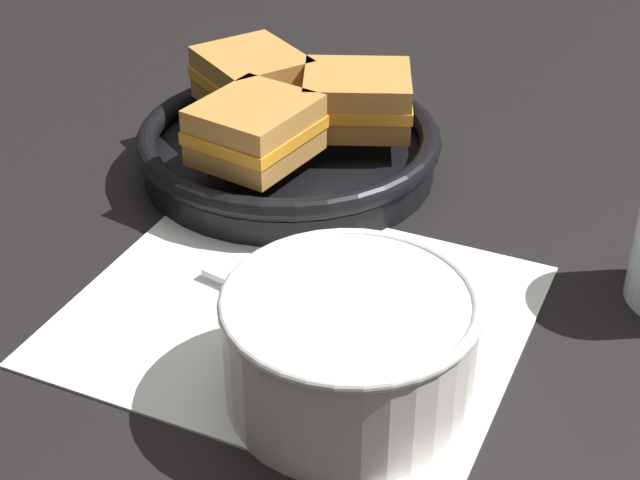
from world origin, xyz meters
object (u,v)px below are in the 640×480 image
(skillet, at_px, (289,149))
(sandwich_near_left, at_px, (255,130))
(sandwich_far_left, at_px, (252,79))
(spoon, at_px, (320,319))
(soup_bowl, at_px, (350,342))
(sandwich_near_right, at_px, (357,99))

(skillet, bearing_deg, sandwich_near_left, -85.06)
(skillet, xyz_separation_m, sandwich_far_left, (-0.05, 0.02, 0.04))
(sandwich_far_left, bearing_deg, sandwich_near_left, -55.06)
(spoon, bearing_deg, sandwich_far_left, 137.09)
(soup_bowl, distance_m, skillet, 0.29)
(soup_bowl, distance_m, sandwich_far_left, 0.34)
(sandwich_near_right, bearing_deg, sandwich_far_left, -175.06)
(sandwich_near_right, height_order, sandwich_far_left, same)
(spoon, xyz_separation_m, sandwich_far_left, (-0.18, 0.20, 0.06))
(spoon, relative_size, skillet, 0.56)
(spoon, xyz_separation_m, sandwich_near_right, (-0.09, 0.21, 0.06))
(spoon, relative_size, sandwich_near_right, 1.25)
(skillet, distance_m, sandwich_near_left, 0.07)
(skillet, distance_m, sandwich_near_right, 0.07)
(soup_bowl, xyz_separation_m, spoon, (-0.05, 0.05, -0.03))
(sandwich_near_right, distance_m, sandwich_far_left, 0.10)
(sandwich_near_right, relative_size, sandwich_far_left, 1.00)
(soup_bowl, relative_size, sandwich_near_right, 1.32)
(spoon, bearing_deg, sandwich_near_right, 116.81)
(soup_bowl, height_order, skillet, soup_bowl)
(soup_bowl, bearing_deg, sandwich_near_right, 117.62)
(soup_bowl, distance_m, sandwich_near_left, 0.24)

